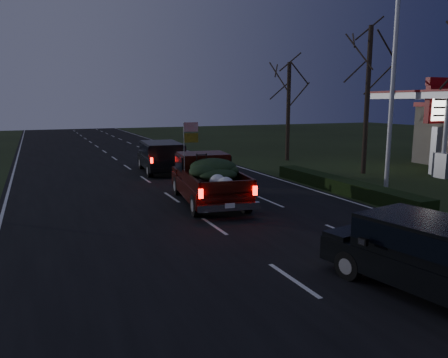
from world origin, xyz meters
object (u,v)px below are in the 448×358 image
object	(u,v)px
pickup_truck	(208,176)
lead_suv	(161,154)
gas_price_pylon	(439,110)
light_pole	(393,73)
rear_suv	(438,251)

from	to	relation	value
pickup_truck	lead_suv	xyz separation A→B (m)	(0.36, 8.63, -0.00)
gas_price_pylon	light_pole	bearing A→B (deg)	-155.26
gas_price_pylon	rear_suv	xyz separation A→B (m)	(-13.60, -11.94, -2.75)
rear_suv	pickup_truck	bearing A→B (deg)	86.51
light_pole	lead_suv	xyz separation A→B (m)	(-8.00, 10.07, -4.35)
pickup_truck	rear_suv	size ratio (longest dim) A/B	1.21
light_pole	rear_suv	bearing A→B (deg)	-128.44
light_pole	pickup_truck	world-z (taller)	light_pole
gas_price_pylon	lead_suv	distance (m)	16.35
lead_suv	gas_price_pylon	bearing A→B (deg)	-20.90
light_pole	lead_suv	bearing A→B (deg)	128.44
light_pole	lead_suv	world-z (taller)	light_pole
lead_suv	rear_suv	bearing A→B (deg)	-82.18
light_pole	gas_price_pylon	world-z (taller)	light_pole
rear_suv	light_pole	bearing A→B (deg)	41.18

